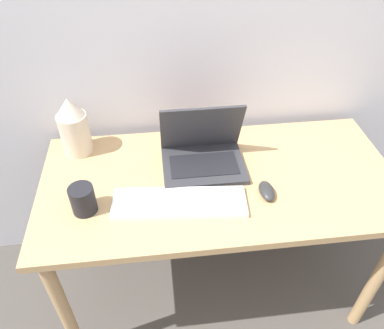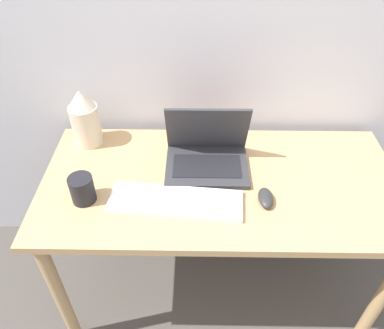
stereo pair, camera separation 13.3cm
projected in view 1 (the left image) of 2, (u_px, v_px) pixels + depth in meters
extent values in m
cube|color=silver|center=(208.00, 4.00, 1.38)|extent=(6.00, 0.05, 2.50)
cube|color=tan|center=(220.00, 181.00, 1.44)|extent=(1.36, 0.65, 0.03)
cylinder|color=tan|center=(65.00, 312.00, 1.42)|extent=(0.05, 0.05, 0.70)
cylinder|color=tan|center=(377.00, 278.00, 1.53)|extent=(0.05, 0.05, 0.70)
cylinder|color=tan|center=(80.00, 208.00, 1.82)|extent=(0.05, 0.05, 0.70)
cylinder|color=tan|center=(326.00, 187.00, 1.93)|extent=(0.05, 0.05, 0.70)
cube|color=#333338|center=(203.00, 165.00, 1.47)|extent=(0.32, 0.25, 0.02)
cube|color=black|center=(204.00, 165.00, 1.45)|extent=(0.26, 0.13, 0.00)
cube|color=#333338|center=(201.00, 128.00, 1.44)|extent=(0.32, 0.09, 0.23)
cube|color=black|center=(201.00, 126.00, 1.45)|extent=(0.28, 0.07, 0.20)
cube|color=white|center=(179.00, 203.00, 1.32)|extent=(0.48, 0.18, 0.02)
cube|color=silver|center=(179.00, 201.00, 1.31)|extent=(0.44, 0.15, 0.00)
ellipsoid|color=#2D2D2D|center=(267.00, 191.00, 1.35)|extent=(0.05, 0.10, 0.03)
cylinder|color=beige|center=(75.00, 134.00, 1.49)|extent=(0.12, 0.12, 0.17)
cone|color=beige|center=(69.00, 107.00, 1.41)|extent=(0.11, 0.11, 0.07)
cylinder|color=black|center=(83.00, 200.00, 1.27)|extent=(0.09, 0.09, 0.10)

